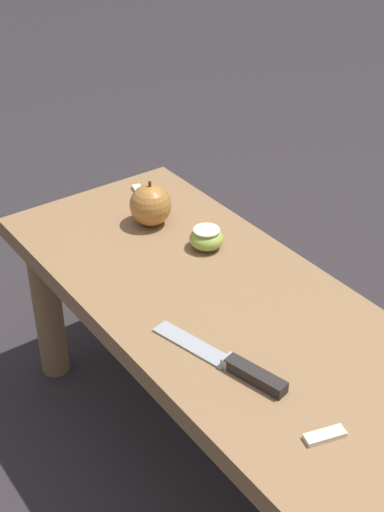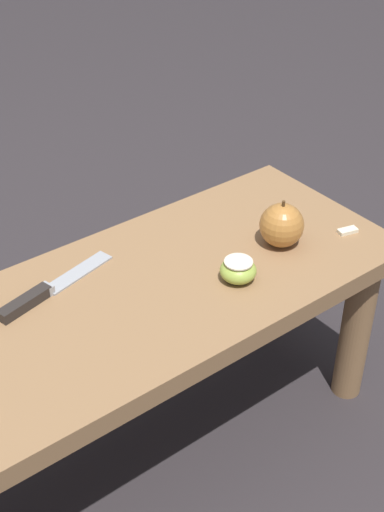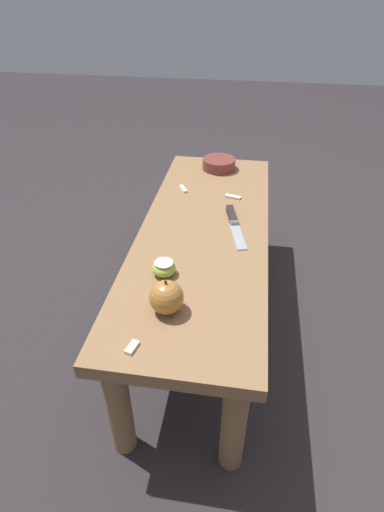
{
  "view_description": "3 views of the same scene",
  "coord_description": "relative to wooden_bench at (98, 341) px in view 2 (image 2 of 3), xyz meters",
  "views": [
    {
      "loc": [
        0.68,
        -0.63,
        1.17
      ],
      "look_at": [
        -0.2,
        0.01,
        0.44
      ],
      "focal_mm": 50.0,
      "sensor_mm": 36.0,
      "label": 1
    },
    {
      "loc": [
        0.44,
        0.85,
        1.2
      ],
      "look_at": [
        -0.2,
        0.01,
        0.44
      ],
      "focal_mm": 50.0,
      "sensor_mm": 36.0,
      "label": 2
    },
    {
      "loc": [
        -1.11,
        -0.13,
        1.11
      ],
      "look_at": [
        -0.2,
        0.01,
        0.44
      ],
      "focal_mm": 28.0,
      "sensor_mm": 36.0,
      "label": 3
    }
  ],
  "objects": [
    {
      "name": "apple_slice_near_bowl",
      "position": [
        -0.53,
        0.1,
        0.07
      ],
      "size": [
        0.04,
        0.03,
        0.01
      ],
      "color": "beige",
      "rests_on": "wooden_bench"
    },
    {
      "name": "knife",
      "position": [
        0.05,
        -0.09,
        0.08
      ],
      "size": [
        0.25,
        0.09,
        0.02
      ],
      "rotation": [
        0.0,
        0.0,
        -2.9
      ],
      "color": "#9EA0A5",
      "rests_on": "wooden_bench"
    },
    {
      "name": "apple_whole",
      "position": [
        -0.4,
        0.04,
        0.11
      ],
      "size": [
        0.09,
        0.09,
        0.1
      ],
      "color": "#B27233",
      "rests_on": "wooden_bench"
    },
    {
      "name": "apple_cut",
      "position": [
        -0.26,
        0.08,
        0.09
      ],
      "size": [
        0.07,
        0.07,
        0.04
      ],
      "color": "#9EB747",
      "rests_on": "wooden_bench"
    },
    {
      "name": "wooden_bench",
      "position": [
        0.0,
        0.0,
        0.0
      ],
      "size": [
        1.2,
        0.42,
        0.41
      ],
      "color": "olive",
      "rests_on": "ground_plane"
    },
    {
      "name": "ground_plane",
      "position": [
        0.0,
        0.0,
        -0.34
      ],
      "size": [
        8.0,
        8.0,
        0.0
      ],
      "primitive_type": "plane",
      "color": "#2D282B"
    }
  ]
}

